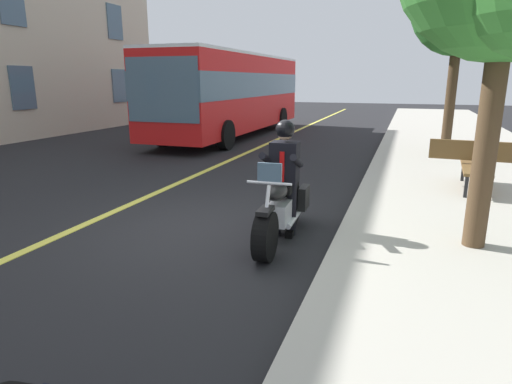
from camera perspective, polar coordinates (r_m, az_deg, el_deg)
The scene contains 7 objects.
ground_plane at distance 6.88m, azimuth -6.47°, elevation -5.04°, with size 80.00×80.00×0.00m, color black.
lane_center_stripe at distance 7.92m, azimuth -19.67°, elevation -3.14°, with size 60.00×0.16×0.01m, color #E5DB4C.
motorcycle_main at distance 6.37m, azimuth 3.29°, elevation -2.29°, with size 2.22×0.65×1.26m.
rider_main at distance 6.41m, azimuth 3.73°, elevation 3.18°, with size 0.64×0.56×1.74m.
bus_far at distance 18.35m, azimuth -3.12°, elevation 13.21°, with size 11.05×2.70×3.30m.
bench_sidewalk at distance 9.78m, azimuth 26.96°, elevation 3.64°, with size 1.83×1.80×0.95m.
street_tree_curbside at distance 13.84m, azimuth 25.62°, elevation 20.70°, with size 2.80×2.60×5.37m.
Camera 1 is at (5.83, 2.85, 2.29)m, focal length 30.44 mm.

